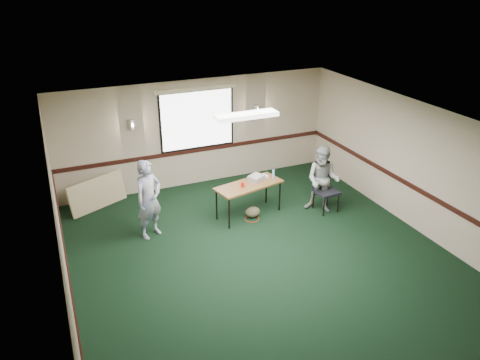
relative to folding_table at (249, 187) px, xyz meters
name	(u,v)px	position (x,y,z in m)	size (l,w,h in m)	color
ground	(267,263)	(-0.47, -1.89, -0.71)	(8.00, 8.00, 0.00)	black
room_shell	(225,149)	(-0.47, 0.24, 0.87)	(8.00, 8.02, 8.00)	tan
folding_table	(249,187)	(0.00, 0.00, 0.00)	(1.62, 0.93, 0.76)	brown
projector	(256,178)	(0.24, 0.14, 0.11)	(0.33, 0.27, 0.11)	#9C9BA3
game_console	(263,177)	(0.43, 0.19, 0.08)	(0.21, 0.17, 0.05)	white
red_cup	(243,185)	(-0.18, -0.07, 0.11)	(0.07, 0.07, 0.11)	#B3100B
water_bottle	(273,174)	(0.65, 0.10, 0.15)	(0.06, 0.06, 0.19)	#7BA5CA
duffel_bag	(253,212)	(0.04, -0.14, -0.59)	(0.34, 0.26, 0.24)	brown
cable_coil	(252,219)	(-0.02, -0.22, -0.70)	(0.33, 0.33, 0.02)	red
folded_table	(97,193)	(-3.07, 1.71, -0.34)	(1.42, 0.06, 0.73)	tan
conference_chair	(324,186)	(1.71, -0.41, -0.14)	(0.50, 0.52, 0.98)	black
person_left	(149,199)	(-2.23, 0.00, 0.14)	(0.61, 0.40, 1.69)	#41548F
person_right	(323,180)	(1.61, -0.47, 0.07)	(0.76, 0.59, 1.56)	#6C8BA8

